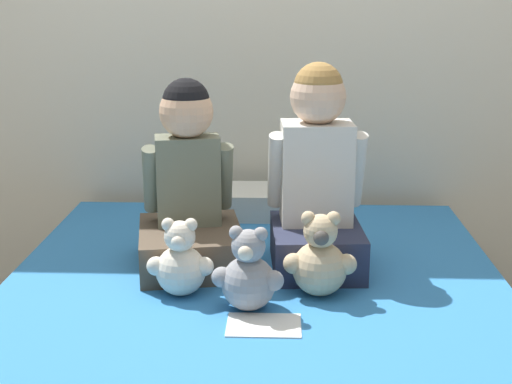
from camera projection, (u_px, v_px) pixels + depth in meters
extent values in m
cube|color=silver|center=(264.00, 26.00, 3.06)|extent=(8.00, 0.06, 2.50)
cube|color=silver|center=(254.00, 337.00, 2.25)|extent=(1.62, 1.96, 0.23)
cube|color=#337FC6|center=(254.00, 299.00, 2.22)|extent=(1.64, 1.98, 0.03)
cube|color=brown|center=(191.00, 247.00, 2.43)|extent=(0.41, 0.45, 0.14)
cube|color=slate|center=(188.00, 180.00, 2.43)|extent=(0.23, 0.16, 0.31)
sphere|color=#DBAD89|center=(186.00, 112.00, 2.36)|extent=(0.18, 0.18, 0.18)
sphere|color=black|center=(186.00, 102.00, 2.35)|extent=(0.16, 0.16, 0.16)
cylinder|color=slate|center=(151.00, 179.00, 2.41)|extent=(0.08, 0.14, 0.25)
cylinder|color=slate|center=(224.00, 177.00, 2.44)|extent=(0.08, 0.14, 0.25)
cube|color=#282D47|center=(316.00, 247.00, 2.41)|extent=(0.32, 0.38, 0.15)
cube|color=silver|center=(316.00, 173.00, 2.40)|extent=(0.25, 0.18, 0.34)
sphere|color=beige|center=(318.00, 97.00, 2.33)|extent=(0.18, 0.18, 0.18)
sphere|color=#A37A42|center=(318.00, 87.00, 2.32)|extent=(0.16, 0.16, 0.16)
cylinder|color=silver|center=(276.00, 171.00, 2.39)|extent=(0.07, 0.15, 0.28)
cylinder|color=silver|center=(356.00, 170.00, 2.40)|extent=(0.07, 0.15, 0.28)
sphere|color=silver|center=(181.00, 270.00, 2.20)|extent=(0.16, 0.16, 0.16)
sphere|color=silver|center=(180.00, 236.00, 2.17)|extent=(0.10, 0.10, 0.10)
sphere|color=white|center=(178.00, 242.00, 2.13)|extent=(0.04, 0.04, 0.04)
sphere|color=silver|center=(168.00, 224.00, 2.16)|extent=(0.04, 0.04, 0.04)
sphere|color=silver|center=(191.00, 224.00, 2.16)|extent=(0.04, 0.04, 0.04)
sphere|color=silver|center=(156.00, 266.00, 2.18)|extent=(0.06, 0.06, 0.06)
sphere|color=silver|center=(204.00, 266.00, 2.18)|extent=(0.06, 0.06, 0.06)
sphere|color=#D1B78E|center=(320.00, 269.00, 2.20)|extent=(0.17, 0.17, 0.17)
sphere|color=#D1B78E|center=(321.00, 231.00, 2.16)|extent=(0.11, 0.11, 0.11)
sphere|color=#4C4742|center=(321.00, 238.00, 2.12)|extent=(0.05, 0.05, 0.05)
sphere|color=#D1B78E|center=(308.00, 218.00, 2.15)|extent=(0.04, 0.04, 0.04)
sphere|color=#D1B78E|center=(333.00, 218.00, 2.15)|extent=(0.04, 0.04, 0.04)
sphere|color=#D1B78E|center=(294.00, 264.00, 2.18)|extent=(0.06, 0.06, 0.06)
sphere|color=#D1B78E|center=(346.00, 265.00, 2.17)|extent=(0.06, 0.06, 0.06)
sphere|color=#939399|center=(248.00, 283.00, 2.10)|extent=(0.16, 0.16, 0.16)
sphere|color=#939399|center=(248.00, 246.00, 2.07)|extent=(0.10, 0.10, 0.10)
sphere|color=beige|center=(246.00, 253.00, 2.03)|extent=(0.05, 0.05, 0.05)
sphere|color=#939399|center=(236.00, 233.00, 2.06)|extent=(0.04, 0.04, 0.04)
sphere|color=#939399|center=(261.00, 234.00, 2.05)|extent=(0.04, 0.04, 0.04)
sphere|color=#939399|center=(222.00, 277.00, 2.09)|extent=(0.06, 0.06, 0.06)
sphere|color=#939399|center=(273.00, 281.00, 2.06)|extent=(0.06, 0.06, 0.06)
cube|color=silver|center=(262.00, 202.00, 3.00)|extent=(0.52, 0.27, 0.11)
cube|color=white|center=(264.00, 325.00, 2.01)|extent=(0.21, 0.15, 0.00)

